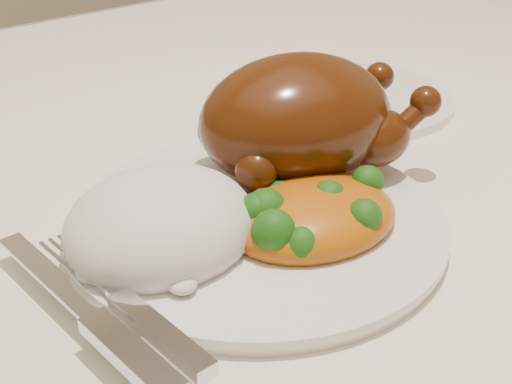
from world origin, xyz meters
TOP-DOWN VIEW (x-y plane):
  - dining_table at (0.00, 0.00)m, footprint 1.60×0.90m
  - tablecloth at (0.00, 0.00)m, footprint 1.73×1.03m
  - dinner_plate at (-0.05, -0.09)m, footprint 0.34×0.34m
  - side_plate at (0.18, 0.03)m, footprint 0.25×0.25m
  - roast_chicken at (0.02, -0.06)m, footprint 0.20×0.15m
  - rice_mound at (-0.12, -0.08)m, footprint 0.15×0.14m
  - mac_and_cheese at (-0.03, -0.12)m, footprint 0.13×0.11m
  - cutlery at (-0.18, -0.13)m, footprint 0.04×0.19m

SIDE VIEW (x-z plane):
  - dining_table at x=0.00m, z-range 0.29..1.05m
  - tablecloth at x=0.00m, z-range 0.65..0.83m
  - side_plate at x=0.18m, z-range 0.77..0.78m
  - dinner_plate at x=-0.05m, z-range 0.77..0.78m
  - cutlery at x=-0.18m, z-range 0.78..0.79m
  - mac_and_cheese at x=-0.03m, z-range 0.77..0.81m
  - rice_mound at x=-0.12m, z-range 0.76..0.83m
  - roast_chicken at x=0.02m, z-range 0.78..0.87m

